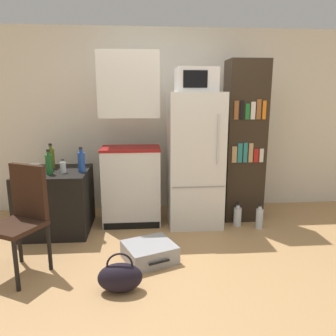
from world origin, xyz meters
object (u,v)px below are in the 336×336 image
Objects in this scene: bookshelf at (244,142)px; bottle_ketchup_red at (50,164)px; water_bottle_front at (259,218)px; water_bottle_middle at (237,216)px; bottle_blue_soda at (81,161)px; side_table at (56,201)px; bowl at (35,166)px; microwave at (196,80)px; handbag at (120,277)px; chair at (23,211)px; bottle_clear_short at (63,167)px; bottle_olive_oil at (51,158)px; bottle_green_tall at (49,164)px; suitcase_large_flat at (149,252)px; refrigerator at (195,160)px; kitchen_hutch at (130,147)px.

bottle_ketchup_red is at bearing -175.15° from bookshelf.
bottle_ketchup_red is (-2.31, -0.20, -0.20)m from bookshelf.
water_bottle_front reaches higher than water_bottle_middle.
water_bottle_front is (2.06, -0.08, -0.71)m from bottle_blue_soda.
side_table is 0.52m from bowl.
microwave reaches higher than handbag.
bottle_ketchup_red is 0.97m from chair.
bowl is 0.54× the size of water_bottle_middle.
bottle_blue_soda is at bearing -179.29° from water_bottle_middle.
bottle_ketchup_red is at bearing 178.24° from water_bottle_middle.
side_table is 0.45m from bottle_clear_short.
bottle_olive_oil is 0.33m from bottle_green_tall.
bookshelf reaches higher than water_bottle_middle.
side_table is 5.02× the size of bottle_clear_short.
microwave is 1.62× the size of water_bottle_middle.
water_bottle_front is at bearing -18.13° from microwave.
bottle_clear_short is 0.27× the size of suitcase_large_flat.
handbag is (0.85, -0.40, -0.44)m from chair.
bottle_green_tall is (0.06, -0.32, -0.01)m from bottle_olive_oil.
bottle_blue_soda is 1.29m from suitcase_large_flat.
suitcase_large_flat is at bearing -139.17° from bookshelf.
bottle_green_tall reaches higher than water_bottle_front.
bottle_blue_soda is 1.60× the size of bottle_ketchup_red.
side_table is 2.72× the size of water_bottle_middle.
bookshelf is 0.91m from water_bottle_middle.
water_bottle_middle is at bearing -1.47° from side_table.
bottle_green_tall reaches higher than bottle_ketchup_red.
bookshelf is at bearing 18.98° from suitcase_large_flat.
bottle_olive_oil reaches higher than bottle_green_tall.
bottle_clear_short reaches higher than bowl.
refrigerator is at bearing 7.67° from bottle_clear_short.
bottle_olive_oil is 1.07× the size of bottle_green_tall.
suitcase_large_flat is (0.73, -0.76, -0.75)m from bottle_blue_soda.
bottle_green_tall is 2.27m from water_bottle_middle.
bowl is (-0.61, 0.30, -0.10)m from bottle_blue_soda.
suitcase_large_flat is at bearing -121.87° from microwave.
bottle_clear_short is at bearing 119.05° from handbag.
bottle_ketchup_red is (-0.04, 0.01, 0.43)m from side_table.
bottle_green_tall reaches higher than bowl.
handbag is (0.68, -1.22, -0.65)m from bottle_clear_short.
kitchen_hutch is at bearing -2.97° from bowl.
refrigerator is 0.86m from water_bottle_middle.
kitchen_hutch is 3.56× the size of suitcase_large_flat.
bottle_blue_soda is 0.68m from bowl.
bookshelf is 12.97× the size of bowl.
bottle_clear_short reaches higher than suitcase_large_flat.
kitchen_hutch reaches higher than water_bottle_middle.
handbag is 1.27× the size of water_bottle_middle.
bottle_blue_soda reaches higher than bottle_green_tall.
chair is at bearing -148.76° from refrigerator.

